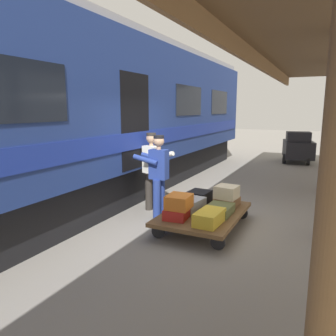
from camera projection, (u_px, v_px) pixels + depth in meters
ground_plane at (214, 222)px, 6.38m from camera, size 60.00×60.00×0.00m
platform_canopy at (336, 39)px, 4.97m from camera, size 3.20×15.34×3.56m
train_car at (80, 116)px, 7.42m from camera, size 3.02×16.92×4.00m
luggage_cart at (204, 214)px, 6.04m from camera, size 1.34×2.04×0.31m
suitcase_brown_leather at (228, 202)px, 6.39m from camera, size 0.43×0.52×0.17m
suitcase_yellow_case at (209, 217)px, 5.39m from camera, size 0.40×0.65×0.22m
suitcase_olive_duffel at (219, 210)px, 5.89m from camera, size 0.44×0.62×0.16m
suitcase_gray_aluminum at (189, 204)px, 6.15m from camera, size 0.52×0.68×0.21m
suitcase_red_plastic at (177, 213)px, 5.65m from camera, size 0.43×0.48×0.18m
suitcase_black_hardshell at (199, 197)px, 6.64m from camera, size 0.44×0.49×0.23m
suitcase_orange_carryall at (179, 202)px, 5.62m from camera, size 0.42×0.47×0.24m
suitcase_cream_canvas at (227, 192)px, 6.33m from camera, size 0.44×0.44×0.25m
porter_in_overalls at (158, 174)px, 6.49m from camera, size 0.67×0.43×1.70m
porter_by_door at (152, 168)px, 7.08m from camera, size 0.71×0.51×1.70m
baggage_tug at (298, 148)px, 13.35m from camera, size 1.41×1.88×1.30m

